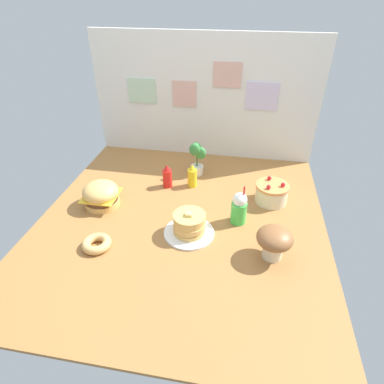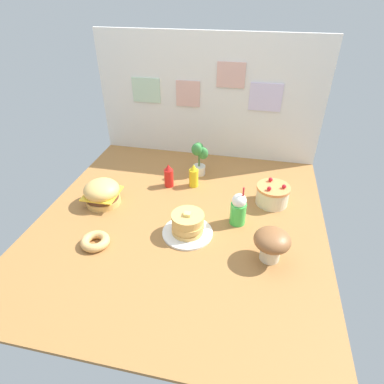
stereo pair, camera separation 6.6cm
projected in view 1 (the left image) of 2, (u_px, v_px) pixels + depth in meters
The scene contains 11 objects.
ground_plane at pixel (181, 221), 2.16m from camera, with size 1.90×2.03×0.02m, color #9E6B38.
back_wall at pixel (204, 98), 2.69m from camera, with size 1.90×0.04×1.04m.
burger at pixel (101, 195), 2.26m from camera, with size 0.25×0.25×0.18m.
pancake_stack at pixel (189, 225), 2.01m from camera, with size 0.32×0.32×0.17m.
layer_cake at pixel (271, 193), 2.30m from camera, with size 0.24×0.24×0.17m.
ketchup_bottle at pixel (167, 177), 2.46m from camera, with size 0.07×0.07×0.19m.
mustard_bottle at pixel (192, 176), 2.47m from camera, with size 0.07×0.07×0.19m.
cream_soda_cup at pixel (239, 208), 2.08m from camera, with size 0.10×0.10×0.28m.
donut_pink_glaze at pixel (97, 243), 1.92m from camera, with size 0.18×0.18×0.05m.
potted_plant at pixel (197, 157), 2.58m from camera, with size 0.13×0.12×0.29m.
mushroom_stool at pixel (274, 241), 1.81m from camera, with size 0.21×0.21×0.20m.
Camera 1 is at (0.37, -1.65, 1.36)m, focal length 29.89 mm.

